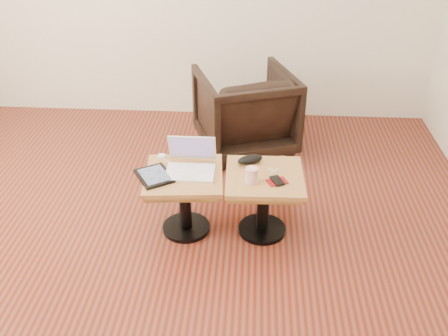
# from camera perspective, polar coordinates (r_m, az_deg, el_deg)

# --- Properties ---
(room_shell) EXTENTS (4.52, 4.52, 2.71)m
(room_shell) POSITION_cam_1_polar(r_m,az_deg,el_deg) (2.44, -11.58, 12.92)
(room_shell) COLOR #571B0C
(room_shell) RESTS_ON ground
(side_table_left) EXTENTS (0.52, 0.52, 0.44)m
(side_table_left) POSITION_cam_1_polar(r_m,az_deg,el_deg) (3.20, -4.55, -2.29)
(side_table_left) COLOR black
(side_table_left) RESTS_ON ground
(side_table_right) EXTENTS (0.50, 0.50, 0.44)m
(side_table_right) POSITION_cam_1_polar(r_m,az_deg,el_deg) (3.18, 4.59, -2.48)
(side_table_right) COLOR black
(side_table_right) RESTS_ON ground
(laptop) EXTENTS (0.30, 0.28, 0.21)m
(laptop) POSITION_cam_1_polar(r_m,az_deg,el_deg) (3.15, -3.82, 0.43)
(laptop) COLOR white
(laptop) RESTS_ON side_table_left
(tablet) EXTENTS (0.29, 0.31, 0.02)m
(tablet) POSITION_cam_1_polar(r_m,az_deg,el_deg) (3.12, -7.98, -0.89)
(tablet) COLOR black
(tablet) RESTS_ON side_table_left
(charging_adapter) EXTENTS (0.04, 0.04, 0.02)m
(charging_adapter) POSITION_cam_1_polar(r_m,az_deg,el_deg) (3.31, -7.15, 1.31)
(charging_adapter) COLOR white
(charging_adapter) RESTS_ON side_table_left
(glasses_case) EXTENTS (0.19, 0.14, 0.05)m
(glasses_case) POSITION_cam_1_polar(r_m,az_deg,el_deg) (3.23, 2.99, 0.99)
(glasses_case) COLOR black
(glasses_case) RESTS_ON side_table_right
(striped_cup) EXTENTS (0.08, 0.08, 0.10)m
(striped_cup) POSITION_cam_1_polar(r_m,az_deg,el_deg) (3.02, 3.18, -0.83)
(striped_cup) COLOR #F16A78
(striped_cup) RESTS_ON side_table_right
(earbuds_tangle) EXTENTS (0.08, 0.05, 0.02)m
(earbuds_tangle) POSITION_cam_1_polar(r_m,az_deg,el_deg) (3.16, 5.71, -0.27)
(earbuds_tangle) COLOR white
(earbuds_tangle) RESTS_ON side_table_right
(phone_on_sleeve) EXTENTS (0.14, 0.12, 0.01)m
(phone_on_sleeve) POSITION_cam_1_polar(r_m,az_deg,el_deg) (3.06, 6.08, -1.49)
(phone_on_sleeve) COLOR maroon
(phone_on_sleeve) RESTS_ON side_table_right
(armchair) EXTENTS (0.95, 0.96, 0.69)m
(armchair) POSITION_cam_1_polar(r_m,az_deg,el_deg) (4.18, 2.43, 6.55)
(armchair) COLOR black
(armchair) RESTS_ON ground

